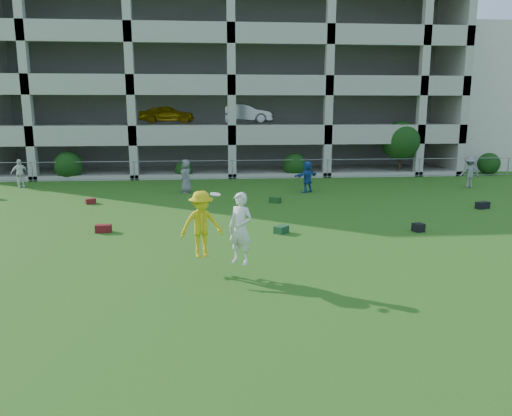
{
  "coord_description": "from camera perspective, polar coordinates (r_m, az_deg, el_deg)",
  "views": [
    {
      "loc": [
        -1.31,
        -11.76,
        4.42
      ],
      "look_at": [
        0.03,
        3.0,
        1.4
      ],
      "focal_mm": 35.0,
      "sensor_mm": 36.0,
      "label": 1
    }
  ],
  "objects": [
    {
      "name": "crate_d",
      "position": [
        18.88,
        18.06,
        -2.13
      ],
      "size": [
        0.44,
        0.44,
        0.3
      ],
      "primitive_type": "cube",
      "rotation": [
        0.0,
        0.0,
        0.3
      ],
      "color": "black",
      "rests_on": "ground"
    },
    {
      "name": "bag_black_e",
      "position": [
        24.14,
        24.47,
        0.29
      ],
      "size": [
        0.66,
        0.46,
        0.3
      ],
      "primitive_type": "cube",
      "rotation": [
        0.0,
        0.0,
        0.29
      ],
      "color": "black",
      "rests_on": "ground"
    },
    {
      "name": "bystander_f",
      "position": [
        30.03,
        23.21,
        3.77
      ],
      "size": [
        1.15,
        0.72,
        1.71
      ],
      "primitive_type": "imported",
      "rotation": [
        0.0,
        0.0,
        3.07
      ],
      "color": "gray",
      "rests_on": "ground"
    },
    {
      "name": "ground",
      "position": [
        12.63,
        1.12,
        -8.97
      ],
      "size": [
        100.0,
        100.0,
        0.0
      ],
      "primitive_type": "plane",
      "color": "#235114",
      "rests_on": "ground"
    },
    {
      "name": "shrub_row",
      "position": [
        32.14,
        5.47,
        6.27
      ],
      "size": [
        34.38,
        2.52,
        3.5
      ],
      "color": "#163D11",
      "rests_on": "ground"
    },
    {
      "name": "bag_green_c",
      "position": [
        17.77,
        2.92,
        -2.47
      ],
      "size": [
        0.59,
        0.61,
        0.26
      ],
      "primitive_type": "cube",
      "rotation": [
        0.0,
        0.0,
        0.84
      ],
      "color": "#153C1A",
      "rests_on": "ground"
    },
    {
      "name": "fence",
      "position": [
        31.02,
        -2.72,
        4.45
      ],
      "size": [
        36.06,
        0.06,
        1.2
      ],
      "color": "gray",
      "rests_on": "ground"
    },
    {
      "name": "bystander_d",
      "position": [
        26.24,
        5.9,
        3.58
      ],
      "size": [
        1.55,
        1.22,
        1.65
      ],
      "primitive_type": "imported",
      "rotation": [
        0.0,
        0.0,
        3.7
      ],
      "color": "#1F4B92",
      "rests_on": "ground"
    },
    {
      "name": "frisbee_contest",
      "position": [
        13.26,
        -4.95,
        -2.0
      ],
      "size": [
        2.08,
        1.29,
        1.89
      ],
      "color": "gold",
      "rests_on": "ground"
    },
    {
      "name": "bag_red_a",
      "position": [
        18.67,
        -17.04,
        -2.25
      ],
      "size": [
        0.56,
        0.32,
        0.28
      ],
      "primitive_type": "cube",
      "rotation": [
        0.0,
        0.0,
        0.03
      ],
      "color": "#530E18",
      "rests_on": "ground"
    },
    {
      "name": "bystander_c",
      "position": [
        26.26,
        -8.0,
        3.63
      ],
      "size": [
        0.83,
        1.0,
        1.74
      ],
      "primitive_type": "imported",
      "rotation": [
        0.0,
        0.0,
        -1.18
      ],
      "color": "slate",
      "rests_on": "ground"
    },
    {
      "name": "parking_garage",
      "position": [
        39.51,
        -3.37,
        13.81
      ],
      "size": [
        30.0,
        14.0,
        12.0
      ],
      "color": "#9E998C",
      "rests_on": "ground"
    },
    {
      "name": "bystander_b",
      "position": [
        30.71,
        -25.39,
        3.61
      ],
      "size": [
        0.99,
        0.8,
        1.57
      ],
      "primitive_type": "imported",
      "rotation": [
        0.0,
        0.0,
        0.54
      ],
      "color": "white",
      "rests_on": "ground"
    },
    {
      "name": "stucco_building",
      "position": [
        46.6,
        26.81,
        11.02
      ],
      "size": [
        16.0,
        14.0,
        10.0
      ],
      "primitive_type": "cube",
      "color": "beige",
      "rests_on": "ground"
    },
    {
      "name": "bag_red_f",
      "position": [
        24.33,
        -18.39,
        0.74
      ],
      "size": [
        0.53,
        0.45,
        0.24
      ],
      "primitive_type": "cube",
      "rotation": [
        0.0,
        0.0,
        0.47
      ],
      "color": "#5D1610",
      "rests_on": "ground"
    },
    {
      "name": "bag_green_g",
      "position": [
        23.36,
        2.2,
        0.91
      ],
      "size": [
        0.58,
        0.52,
        0.25
      ],
      "primitive_type": "cube",
      "rotation": [
        0.0,
        0.0,
        -0.57
      ],
      "color": "#173B15",
      "rests_on": "ground"
    }
  ]
}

